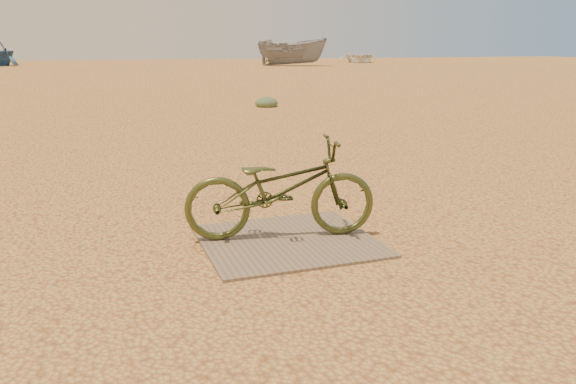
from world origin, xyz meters
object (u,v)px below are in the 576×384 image
object	(u,v)px
plywood_board	(288,241)
boat_far_right	(359,56)
bicycle	(281,189)
boat_mid_right	(292,52)

from	to	relation	value
plywood_board	boat_far_right	bearing A→B (deg)	62.81
plywood_board	boat_far_right	world-z (taller)	boat_far_right
bicycle	boat_far_right	world-z (taller)	boat_far_right
boat_mid_right	bicycle	bearing A→B (deg)	-170.92
plywood_board	boat_far_right	distance (m)	48.56
plywood_board	boat_far_right	size ratio (longest dim) A/B	0.26
plywood_board	bicycle	bearing A→B (deg)	108.31
plywood_board	boat_mid_right	bearing A→B (deg)	70.01
bicycle	boat_mid_right	bearing A→B (deg)	-9.01
boat_mid_right	boat_far_right	distance (m)	10.55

